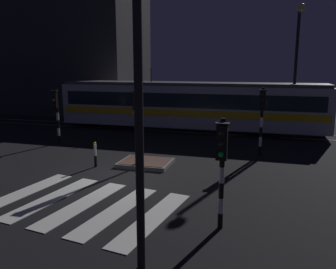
# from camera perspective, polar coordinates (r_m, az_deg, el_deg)

# --- Properties ---
(ground_plane) EXTENTS (120.00, 120.00, 0.00)m
(ground_plane) POSITION_cam_1_polar(r_m,az_deg,el_deg) (13.77, -8.06, -7.07)
(ground_plane) COLOR black
(rail_near) EXTENTS (80.00, 0.12, 0.03)m
(rail_near) POSITION_cam_1_polar(r_m,az_deg,el_deg) (22.74, 2.09, 0.40)
(rail_near) COLOR #59595E
(rail_near) RESTS_ON ground
(rail_far) EXTENTS (80.00, 0.12, 0.03)m
(rail_far) POSITION_cam_1_polar(r_m,az_deg,el_deg) (24.11, 2.94, 1.02)
(rail_far) COLOR #59595E
(rail_far) RESTS_ON ground
(crosswalk_zebra) EXTENTS (6.21, 4.83, 0.02)m
(crosswalk_zebra) POSITION_cam_1_polar(r_m,az_deg,el_deg) (11.46, -13.87, -11.10)
(crosswalk_zebra) COLOR silver
(crosswalk_zebra) RESTS_ON ground
(traffic_island) EXTENTS (2.23, 1.76, 0.18)m
(traffic_island) POSITION_cam_1_polar(r_m,az_deg,el_deg) (15.38, -3.70, -4.67)
(traffic_island) COLOR slate
(traffic_island) RESTS_ON ground
(traffic_light_corner_near_right) EXTENTS (0.36, 0.42, 3.01)m
(traffic_light_corner_near_right) POSITION_cam_1_polar(r_m,az_deg,el_deg) (8.97, 8.89, -3.90)
(traffic_light_corner_near_right) COLOR black
(traffic_light_corner_near_right) RESTS_ON ground
(traffic_light_median_centre) EXTENTS (0.36, 0.42, 3.39)m
(traffic_light_median_centre) POSITION_cam_1_polar(r_m,az_deg,el_deg) (14.52, -5.13, 3.04)
(traffic_light_median_centre) COLOR black
(traffic_light_median_centre) RESTS_ON ground
(traffic_light_corner_far_left) EXTENTS (0.36, 0.42, 3.08)m
(traffic_light_corner_far_left) POSITION_cam_1_polar(r_m,az_deg,el_deg) (20.07, -18.04, 4.22)
(traffic_light_corner_far_left) COLOR black
(traffic_light_corner_far_left) RESTS_ON ground
(traffic_light_corner_far_right) EXTENTS (0.36, 0.42, 3.32)m
(traffic_light_corner_far_right) POSITION_cam_1_polar(r_m,az_deg,el_deg) (16.94, 15.29, 3.70)
(traffic_light_corner_far_right) COLOR black
(traffic_light_corner_far_right) RESTS_ON ground
(street_lamp_trackside_right) EXTENTS (0.44, 1.21, 7.68)m
(street_lamp_trackside_right) POSITION_cam_1_polar(r_m,az_deg,el_deg) (21.78, 20.52, 11.95)
(street_lamp_trackside_right) COLOR black
(street_lamp_trackside_right) RESTS_ON ground
(street_lamp_near_kerb) EXTENTS (0.44, 1.21, 7.10)m
(street_lamp_near_kerb) POSITION_cam_1_polar(r_m,az_deg,el_deg) (6.55, -5.83, 12.95)
(street_lamp_near_kerb) COLOR black
(street_lamp_near_kerb) RESTS_ON ground
(tram) EXTENTS (17.75, 2.58, 4.15)m
(tram) POSITION_cam_1_polar(r_m,az_deg,el_deg) (23.08, 3.45, 4.92)
(tram) COLOR #B2BCC1
(tram) RESTS_ON ground
(bollard_island_edge) EXTENTS (0.12, 0.12, 1.11)m
(bollard_island_edge) POSITION_cam_1_polar(r_m,az_deg,el_deg) (15.22, -11.96, -3.23)
(bollard_island_edge) COLOR black
(bollard_island_edge) RESTS_ON ground
(building_backdrop) EXTENTS (12.56, 8.00, 13.53)m
(building_backdrop) POSITION_cam_1_polar(r_m,az_deg,el_deg) (34.48, -15.50, 14.99)
(building_backdrop) COLOR #2D2D33
(building_backdrop) RESTS_ON ground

